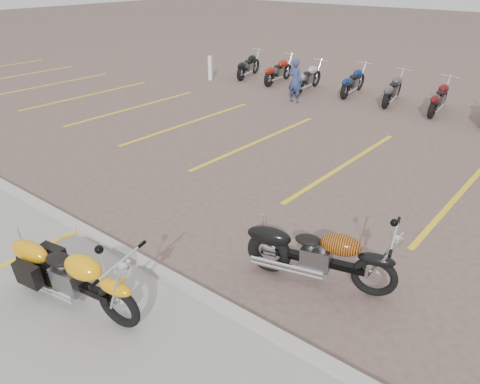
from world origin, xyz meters
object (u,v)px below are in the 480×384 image
at_px(bollard, 210,68).
at_px(person_a, 295,81).
at_px(yellow_cruiser, 72,277).
at_px(flame_cruiser, 316,256).

bearing_deg(bollard, person_a, -8.87).
bearing_deg(person_a, yellow_cruiser, 104.93).
bearing_deg(person_a, flame_cruiser, 121.88).
relative_size(yellow_cruiser, flame_cruiser, 1.04).
xyz_separation_m(yellow_cruiser, person_a, (-3.70, 11.39, 0.27)).
bearing_deg(flame_cruiser, person_a, 109.35).
relative_size(yellow_cruiser, bollard, 2.40).
bearing_deg(yellow_cruiser, flame_cruiser, 39.11).
relative_size(flame_cruiser, bollard, 2.29).
bearing_deg(flame_cruiser, bollard, 123.32).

